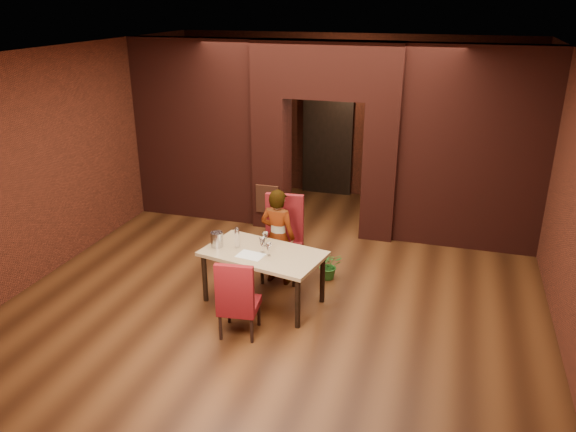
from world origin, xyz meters
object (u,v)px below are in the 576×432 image
Objects in this scene: dining_table at (263,277)px; water_bottle at (237,237)px; wine_glass_c at (268,249)px; wine_bucket at (217,240)px; wine_glass_b at (262,245)px; person_seated at (278,236)px; chair_near at (239,296)px; chair_far at (281,240)px; wine_glass_a at (265,239)px; potted_plant at (329,265)px.

water_bottle reaches higher than dining_table.
water_bottle is at bearing 165.01° from wine_glass_c.
wine_bucket is at bearing -167.74° from water_bottle.
person_seated is at bearing 88.97° from wine_glass_b.
wine_bucket is (-0.64, 0.01, -0.00)m from wine_glass_b.
wine_glass_c is at bearing -5.47° from wine_bucket.
person_seated reaches higher than wine_bucket.
chair_near reaches higher than wine_glass_b.
wine_bucket is (-0.67, -0.72, 0.22)m from chair_far.
wine_glass_a is at bearing 98.35° from wine_glass_b.
chair_far is 0.15m from person_seated.
chair_near is at bearing -51.98° from wine_bucket.
chair_far is 1.21× the size of chair_near.
water_bottle reaches higher than wine_bucket.
chair_far is at bearing 84.06° from wine_glass_a.
chair_far is at bearing 95.68° from wine_glass_c.
person_seated is at bearing -102.53° from chair_far.
wine_glass_b is 1.05× the size of wine_bucket.
chair_far is 0.58m from wine_glass_a.
wine_glass_b is at bearing -9.51° from water_bottle.
wine_bucket reaches higher than dining_table.
chair_near is 0.85m from wine_glass_b.
person_seated reaches higher than potted_plant.
wine_bucket reaches higher than potted_plant.
potted_plant is (0.72, 0.71, -0.62)m from wine_glass_a.
chair_near reaches higher than dining_table.
chair_far is 6.02× the size of wine_bucket.
wine_glass_a is 0.94× the size of wine_glass_b.
wine_bucket is at bearing -167.77° from dining_table.
wine_bucket is (-0.66, -0.61, 0.13)m from person_seated.
person_seated is at bearing 84.42° from wine_glass_a.
dining_table is 1.28× the size of chair_far.
person_seated is at bearing 54.68° from water_bottle.
wine_glass_a is at bearing 110.75° from dining_table.
potted_plant is at bearing 44.67° from wine_glass_a.
dining_table is 0.50m from wine_glass_a.
wine_glass_a is 0.64m from wine_bucket.
wine_bucket is at bearing 179.49° from wine_glass_b.
wine_glass_c is 0.50m from water_bottle.
wine_bucket is at bearing -138.04° from chair_far.
person_seated is 0.43m from wine_glass_a.
water_bottle reaches higher than wine_glass_a.
wine_glass_c is 0.89× the size of wine_bucket.
person_seated is at bearing 97.90° from wine_glass_c.
wine_glass_c is at bearing -32.15° from wine_glass_b.
wine_glass_c is 0.64× the size of water_bottle.
wine_glass_c is (0.08, -0.80, 0.21)m from chair_far.
chair_near reaches higher than wine_bucket.
wine_glass_a is (-0.04, -0.41, 0.13)m from person_seated.
wine_glass_b is at bearing -0.51° from wine_bucket.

